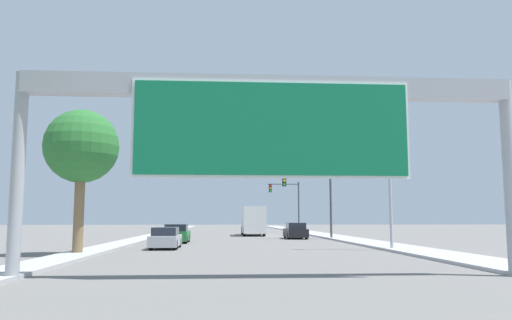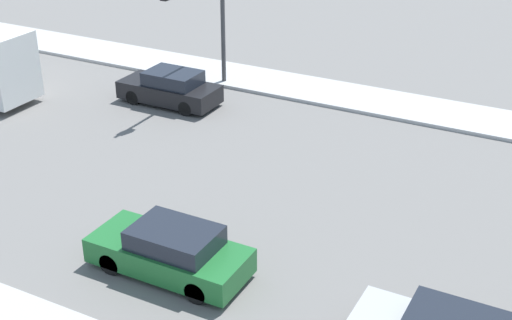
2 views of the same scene
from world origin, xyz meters
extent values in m
cube|color=#ACACAC|center=(9.50, 60.00, 0.07)|extent=(3.00, 120.00, 0.15)
cylinder|color=black|center=(-4.50, 35.47, 0.32)|extent=(0.22, 0.64, 0.64)
cube|color=black|center=(5.25, 48.86, 0.55)|extent=(1.85, 4.39, 0.75)
cube|color=#1E232D|center=(5.25, 48.64, 1.22)|extent=(1.63, 2.29, 0.57)
cylinder|color=black|center=(4.43, 50.22, 0.32)|extent=(0.22, 0.64, 0.64)
cylinder|color=black|center=(6.07, 50.22, 0.32)|extent=(0.22, 0.64, 0.64)
cylinder|color=black|center=(4.43, 47.49, 0.32)|extent=(0.22, 0.64, 0.64)
cylinder|color=black|center=(6.07, 47.49, 0.32)|extent=(0.22, 0.64, 0.64)
cube|color=#1E662D|center=(-5.25, 41.78, 0.54)|extent=(1.88, 4.52, 0.73)
cube|color=#1E232D|center=(-5.25, 41.55, 1.18)|extent=(1.65, 2.35, 0.55)
cylinder|color=black|center=(-6.08, 43.18, 0.32)|extent=(0.22, 0.64, 0.64)
cylinder|color=black|center=(-4.42, 43.18, 0.32)|extent=(0.22, 0.64, 0.64)
cylinder|color=black|center=(-6.08, 40.38, 0.32)|extent=(0.22, 0.64, 0.64)
cylinder|color=black|center=(-4.42, 40.38, 0.32)|extent=(0.22, 0.64, 0.64)
cylinder|color=black|center=(2.80, 55.43, 0.50)|extent=(0.28, 1.00, 1.00)
cylinder|color=#3D3D3F|center=(8.50, 48.00, 3.15)|extent=(0.20, 0.20, 6.29)
camera|label=1|loc=(-1.60, 1.59, 1.94)|focal=35.00mm
camera|label=2|loc=(-18.69, 31.97, 11.67)|focal=50.00mm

